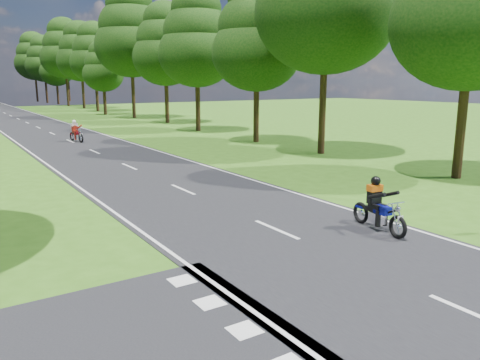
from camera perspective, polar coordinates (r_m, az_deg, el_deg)
ground at (r=11.99m, az=10.31°, el=-8.52°), size 160.00×160.00×0.00m
main_road at (r=58.78m, az=-25.42°, el=6.74°), size 7.00×140.00×0.02m
road_markings at (r=56.91m, az=-25.30°, el=6.63°), size 7.40×140.00×0.01m
treeline at (r=68.92m, az=-26.04°, el=14.17°), size 40.00×115.35×14.78m
rider_near_blue at (r=13.67m, az=16.63°, el=-2.82°), size 0.88×1.91×1.54m
rider_far_red at (r=34.68m, az=-19.36°, el=5.68°), size 0.89×1.90×1.52m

